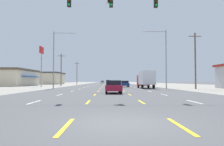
{
  "coord_description": "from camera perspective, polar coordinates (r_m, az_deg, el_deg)",
  "views": [
    {
      "loc": [
        -0.49,
        -7.04,
        1.39
      ],
      "look_at": [
        0.64,
        45.72,
        3.37
      ],
      "focal_mm": 34.23,
      "sensor_mm": 36.0,
      "label": 1
    }
  ],
  "objects": [
    {
      "name": "lot_apron_left",
      "position": [
        76.98,
        -19.63,
        -3.06
      ],
      "size": [
        28.0,
        440.0,
        0.01
      ],
      "primitive_type": "cube",
      "color": "gray",
      "rests_on": "ground"
    },
    {
      "name": "ground_plane",
      "position": [
        73.06,
        -0.85,
        -3.24
      ],
      "size": [
        572.0,
        572.0,
        0.0
      ],
      "primitive_type": "plane",
      "color": "#4C4C4F"
    },
    {
      "name": "pole_sign_left_row_1",
      "position": [
        53.06,
        -18.32,
        4.46
      ],
      "size": [
        0.24,
        2.67,
        9.47
      ],
      "color": "gray",
      "rests_on": "ground"
    },
    {
      "name": "utility_pole_right_row_0",
      "position": [
        39.83,
        21.36,
        3.33
      ],
      "size": [
        2.2,
        0.26,
        9.78
      ],
      "color": "brown",
      "rests_on": "ground"
    },
    {
      "name": "sedan_center_turn_nearest",
      "position": [
        24.28,
        0.35,
        -3.64
      ],
      "size": [
        1.8,
        4.5,
        1.46
      ],
      "color": "maroon",
      "rests_on": "ground"
    },
    {
      "name": "storefront_left_row_2",
      "position": [
        97.29,
        -17.42,
        -1.36
      ],
      "size": [
        14.16,
        17.66,
        5.11
      ],
      "color": "beige",
      "rests_on": "ground"
    },
    {
      "name": "lane_markings",
      "position": [
        111.55,
        -0.98,
        -2.86
      ],
      "size": [
        10.64,
        227.6,
        0.01
      ],
      "color": "white",
      "rests_on": "ground"
    },
    {
      "name": "hatchback_inner_left_midfar",
      "position": [
        122.25,
        -2.57,
        -2.43
      ],
      "size": [
        1.72,
        3.9,
        1.54
      ],
      "color": "silver",
      "rests_on": "ground"
    },
    {
      "name": "utility_pole_left_row_1",
      "position": [
        62.73,
        -13.44,
        1.01
      ],
      "size": [
        2.2,
        0.26,
        9.18
      ],
      "color": "brown",
      "rests_on": "ground"
    },
    {
      "name": "box_truck_far_right_near",
      "position": [
        41.16,
        9.01,
        -1.5
      ],
      "size": [
        2.4,
        7.2,
        3.23
      ],
      "color": "red",
      "rests_on": "ground"
    },
    {
      "name": "signal_span_wire",
      "position": [
        18.67,
        0.25,
        11.12
      ],
      "size": [
        25.69,
        0.53,
        9.98
      ],
      "color": "brown",
      "rests_on": "ground"
    },
    {
      "name": "utility_pole_left_row_2",
      "position": [
        90.15,
        -9.35,
        0.06
      ],
      "size": [
        2.2,
        0.26,
        9.27
      ],
      "color": "brown",
      "rests_on": "ground"
    },
    {
      "name": "streetlight_right_row_0",
      "position": [
        39.92,
        13.67,
        4.72
      ],
      "size": [
        4.29,
        0.26,
        10.64
      ],
      "color": "gray",
      "rests_on": "ground"
    },
    {
      "name": "storefront_left_row_1",
      "position": [
        68.47,
        -26.41,
        -1.07
      ],
      "size": [
        15.09,
        18.14,
        4.78
      ],
      "color": "beige",
      "rests_on": "ground"
    },
    {
      "name": "suv_center_turn_far",
      "position": [
        123.5,
        -1.08,
        -2.32
      ],
      "size": [
        1.98,
        4.9,
        1.98
      ],
      "color": "black",
      "rests_on": "ground"
    },
    {
      "name": "streetlight_left_row_0",
      "position": [
        39.66,
        -14.81,
        4.46
      ],
      "size": [
        3.97,
        0.26,
        10.29
      ],
      "color": "gray",
      "rests_on": "ground"
    },
    {
      "name": "sedan_inner_right_mid",
      "position": [
        49.88,
        3.41,
        -2.87
      ],
      "size": [
        1.8,
        4.5,
        1.46
      ],
      "color": "navy",
      "rests_on": "ground"
    },
    {
      "name": "lot_apron_right",
      "position": [
        77.29,
        17.86,
        -3.07
      ],
      "size": [
        28.0,
        440.0,
        0.01
      ],
      "primitive_type": "cube",
      "color": "gray",
      "rests_on": "ground"
    }
  ]
}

